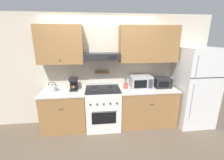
{
  "coord_description": "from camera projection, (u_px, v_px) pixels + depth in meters",
  "views": [
    {
      "loc": [
        -0.15,
        -2.85,
        2.04
      ],
      "look_at": [
        0.2,
        0.26,
        1.15
      ],
      "focal_mm": 24.0,
      "sensor_mm": 36.0,
      "label": 1
    }
  ],
  "objects": [
    {
      "name": "microwave",
      "position": [
        141.0,
        82.0,
        3.51
      ],
      "size": [
        0.48,
        0.37,
        0.29
      ],
      "color": "#ADAFB5",
      "rests_on": "counter_right"
    },
    {
      "name": "coffee_maker",
      "position": [
        74.0,
        84.0,
        3.34
      ],
      "size": [
        0.17,
        0.2,
        0.3
      ],
      "color": "black",
      "rests_on": "counter_left"
    },
    {
      "name": "utensil_crock",
      "position": [
        126.0,
        85.0,
        3.47
      ],
      "size": [
        0.1,
        0.1,
        0.28
      ],
      "color": "#B24C42",
      "rests_on": "counter_right"
    },
    {
      "name": "ground_plane",
      "position": [
        104.0,
        133.0,
        3.3
      ],
      "size": [
        16.0,
        16.0,
        0.0
      ],
      "primitive_type": "plane",
      "color": "brown"
    },
    {
      "name": "wall_back",
      "position": [
        105.0,
        62.0,
        3.46
      ],
      "size": [
        5.2,
        0.46,
        2.55
      ],
      "color": "beige",
      "rests_on": "ground_plane"
    },
    {
      "name": "toaster_oven",
      "position": [
        162.0,
        82.0,
        3.56
      ],
      "size": [
        0.38,
        0.33,
        0.22
      ],
      "color": "#232326",
      "rests_on": "counter_right"
    },
    {
      "name": "tea_kettle",
      "position": [
        53.0,
        88.0,
        3.29
      ],
      "size": [
        0.25,
        0.19,
        0.22
      ],
      "color": "#B7B7BC",
      "rests_on": "counter_left"
    },
    {
      "name": "refrigerator",
      "position": [
        195.0,
        87.0,
        3.52
      ],
      "size": [
        0.81,
        0.79,
        1.83
      ],
      "color": "white",
      "rests_on": "ground_plane"
    },
    {
      "name": "counter_left",
      "position": [
        65.0,
        110.0,
        3.39
      ],
      "size": [
        0.97,
        0.64,
        0.9
      ],
      "color": "olive",
      "rests_on": "ground_plane"
    },
    {
      "name": "stove_range",
      "position": [
        103.0,
        108.0,
        3.46
      ],
      "size": [
        0.76,
        0.69,
        1.01
      ],
      "color": "white",
      "rests_on": "ground_plane"
    },
    {
      "name": "counter_right",
      "position": [
        146.0,
        106.0,
        3.6
      ],
      "size": [
        1.33,
        0.64,
        0.9
      ],
      "color": "olive",
      "rests_on": "ground_plane"
    }
  ]
}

